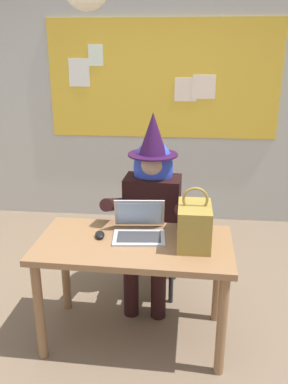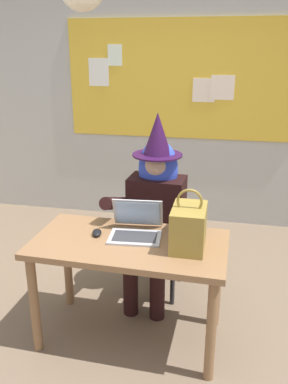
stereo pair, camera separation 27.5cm
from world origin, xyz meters
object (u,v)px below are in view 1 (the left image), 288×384
Objects in this scene: computer_mouse at (100,235)px; chair_at_desk at (153,230)px; handbag at (194,225)px; person_costumed at (151,202)px; desk_main at (134,257)px; laptop at (139,228)px.

chair_at_desk is at bearing 49.36° from computer_mouse.
person_costumed is at bearing 118.68° from handbag.
desk_main is at bearing -2.98° from person_costumed.
computer_mouse is at bearing 175.34° from handbag.
person_costumed is at bearing 45.00° from computer_mouse.
computer_mouse is (-0.30, -0.64, 0.25)m from chair_at_desk.
desk_main is 0.26m from computer_mouse.
laptop is 0.26m from computer_mouse.
handbag is (0.30, -0.68, 0.36)m from chair_at_desk.
computer_mouse is at bearing -171.84° from laptop.
chair_at_desk is 0.31m from person_costumed.
person_costumed is 13.82× the size of computer_mouse.
chair_at_desk is at bearing 84.14° from desk_main.
chair_at_desk is 8.48× the size of computer_mouse.
laptop reaches higher than computer_mouse.
person_costumed reaches higher than handbag.
chair_at_desk is at bearing -179.97° from person_costumed.
handbag is (0.37, -0.00, 0.24)m from desk_main.
chair_at_desk is at bearing 113.73° from handbag.
chair_at_desk is 0.61× the size of person_costumed.
chair_at_desk reaches higher than computer_mouse.
person_costumed is at bearing 79.67° from laptop.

